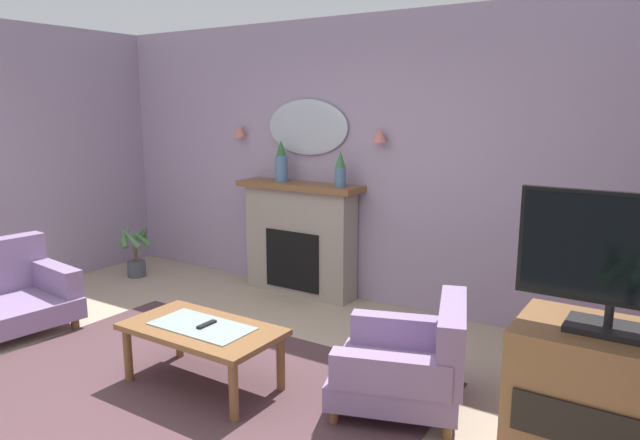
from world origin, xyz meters
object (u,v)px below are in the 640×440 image
at_px(fireplace, 300,240).
at_px(mantel_vase_right, 281,163).
at_px(coffee_table, 202,334).
at_px(wall_sconce_right, 380,135).
at_px(wall_mirror, 307,127).
at_px(potted_plant_small_fern, 135,249).
at_px(tv_cabinet, 599,419).
at_px(tv_remote, 207,325).
at_px(tv_flatscreen, 615,259).
at_px(armchair_by_coffee_table, 412,361).
at_px(wall_sconce_left, 240,131).
at_px(mantel_vase_left, 340,169).

relative_size(fireplace, mantel_vase_right, 3.18).
bearing_deg(coffee_table, wall_sconce_right, 83.66).
bearing_deg(wall_mirror, potted_plant_small_fern, -160.66).
distance_m(wall_mirror, tv_cabinet, 3.88).
height_order(tv_remote, tv_flatscreen, tv_flatscreen).
distance_m(wall_sconce_right, armchair_by_coffee_table, 2.35).
distance_m(wall_sconce_left, coffee_table, 2.88).
distance_m(wall_mirror, coffee_table, 2.63).
bearing_deg(tv_cabinet, tv_remote, -176.66).
xyz_separation_m(fireplace, tv_cabinet, (3.06, -1.88, -0.12)).
height_order(mantel_vase_left, wall_sconce_right, wall_sconce_right).
height_order(wall_sconce_right, tv_remote, wall_sconce_right).
height_order(fireplace, wall_mirror, wall_mirror).
xyz_separation_m(tv_cabinet, tv_flatscreen, (0.00, -0.02, 0.80)).
bearing_deg(tv_flatscreen, fireplace, 148.16).
bearing_deg(armchair_by_coffee_table, tv_remote, -157.76).
height_order(coffee_table, tv_cabinet, tv_cabinet).
bearing_deg(armchair_by_coffee_table, tv_flatscreen, -19.61).
bearing_deg(wall_sconce_right, tv_flatscreen, -42.01).
bearing_deg(tv_cabinet, wall_sconce_left, 153.24).
relative_size(wall_mirror, armchair_by_coffee_table, 0.93).
distance_m(fireplace, tv_cabinet, 3.60).
relative_size(wall_mirror, tv_remote, 6.00).
distance_m(fireplace, tv_flatscreen, 3.67).
height_order(fireplace, tv_cabinet, fireplace).
bearing_deg(tv_remote, coffee_table, -147.02).
relative_size(mantel_vase_right, coffee_table, 0.39).
xyz_separation_m(wall_mirror, wall_sconce_right, (0.85, -0.05, -0.05)).
xyz_separation_m(fireplace, potted_plant_small_fern, (-1.92, -0.53, -0.25)).
xyz_separation_m(mantel_vase_right, tv_flatscreen, (3.26, -1.88, -0.10)).
height_order(wall_sconce_left, coffee_table, wall_sconce_left).
xyz_separation_m(fireplace, wall_sconce_right, (0.85, 0.09, 1.09)).
bearing_deg(wall_sconce_left, tv_cabinet, -26.76).
bearing_deg(mantel_vase_left, tv_cabinet, -35.87).
bearing_deg(wall_sconce_left, fireplace, -6.16).
distance_m(mantel_vase_right, wall_sconce_left, 0.73).
height_order(coffee_table, tv_flatscreen, tv_flatscreen).
relative_size(fireplace, tv_cabinet, 1.51).
height_order(mantel_vase_left, wall_sconce_left, wall_sconce_left).
xyz_separation_m(fireplace, wall_mirror, (-0.00, 0.14, 1.14)).
distance_m(tv_remote, tv_cabinet, 2.43).
xyz_separation_m(mantel_vase_left, armchair_by_coffee_table, (1.43, -1.47, -1.02)).
relative_size(wall_sconce_right, tv_cabinet, 0.16).
distance_m(wall_sconce_right, tv_remote, 2.45).
height_order(mantel_vase_left, coffee_table, mantel_vase_left).
height_order(mantel_vase_left, armchair_by_coffee_table, mantel_vase_left).
bearing_deg(tv_cabinet, armchair_by_coffee_table, 161.33).
xyz_separation_m(fireplace, tv_remote, (0.64, -2.02, -0.12)).
distance_m(fireplace, wall_mirror, 1.15).
bearing_deg(mantel_vase_right, fireplace, 8.06).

